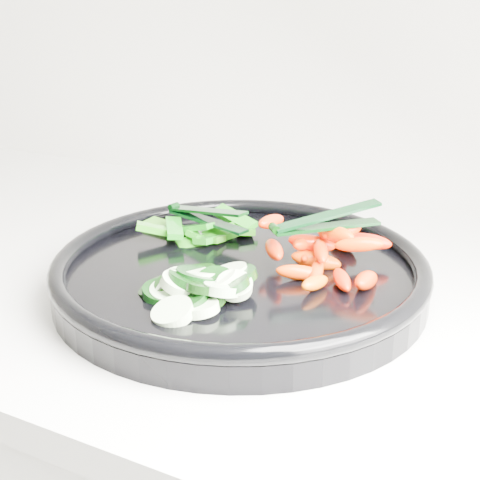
% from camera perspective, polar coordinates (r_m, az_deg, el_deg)
% --- Properties ---
extents(veggie_tray, '(0.50, 0.50, 0.04)m').
position_cam_1_polar(veggie_tray, '(0.67, -0.00, -2.77)').
color(veggie_tray, black).
rests_on(veggie_tray, counter).
extents(cucumber_pile, '(0.12, 0.13, 0.04)m').
position_cam_1_polar(cucumber_pile, '(0.61, -3.67, -3.93)').
color(cucumber_pile, black).
rests_on(cucumber_pile, veggie_tray).
extents(carrot_pile, '(0.14, 0.16, 0.06)m').
position_cam_1_polar(carrot_pile, '(0.67, 7.14, -0.91)').
color(carrot_pile, '#E45800').
rests_on(carrot_pile, veggie_tray).
extents(pepper_pile, '(0.13, 0.12, 0.03)m').
position_cam_1_polar(pepper_pile, '(0.75, -3.44, 0.79)').
color(pepper_pile, '#1C6B0A').
rests_on(pepper_pile, veggie_tray).
extents(tong_carrot, '(0.09, 0.09, 0.02)m').
position_cam_1_polar(tong_carrot, '(0.66, 7.16, 1.57)').
color(tong_carrot, black).
rests_on(tong_carrot, carrot_pile).
extents(tong_pepper, '(0.11, 0.04, 0.02)m').
position_cam_1_polar(tong_pepper, '(0.74, -3.01, 2.13)').
color(tong_pepper, black).
rests_on(tong_pepper, pepper_pile).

